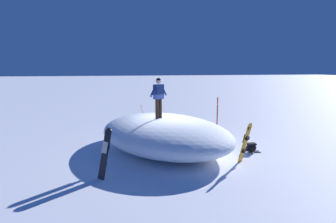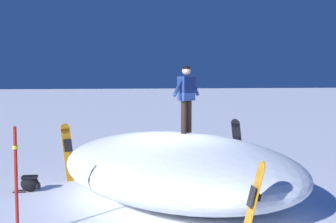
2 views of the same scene
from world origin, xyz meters
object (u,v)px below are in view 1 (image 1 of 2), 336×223
Objects in this scene: snowboard_tertiary_upright at (105,152)px; trail_marker_pole at (217,115)px; backpack_near at (251,148)px; snowboard_primary_upright at (245,142)px; snowboarder_standing at (159,94)px; snowboard_secondary_upright at (144,118)px.

snowboard_tertiary_upright is 7.39m from trail_marker_pole.
snowboard_tertiary_upright reaches higher than backpack_near.
snowboard_primary_upright is at bearing 90.98° from snowboard_tertiary_upright.
snowboarder_standing is 4.19m from snowboard_secondary_upright.
snowboard_secondary_upright is 2.24× the size of backpack_near.
snowboarder_standing is 1.02× the size of snowboard_tertiary_upright.
trail_marker_pole is at bearing 122.80° from snowboarder_standing.
snowboard_tertiary_upright is at bearing -79.03° from backpack_near.
snowboarder_standing is at bearing 133.22° from snowboard_tertiary_upright.
snowboard_primary_upright is 1.05× the size of snowboard_secondary_upright.
snowboard_primary_upright is (1.97, 2.92, -1.67)m from snowboarder_standing.
snowboard_secondary_upright is 4.08m from trail_marker_pole.
snowboard_secondary_upright is at bearing -110.59° from trail_marker_pole.
snowboard_secondary_upright reaches higher than backpack_near.
trail_marker_pole is at bearing 127.01° from snowboard_tertiary_upright.
backpack_near is at bearing 139.82° from snowboard_primary_upright.
snowboard_tertiary_upright is at bearing -52.99° from trail_marker_pole.
trail_marker_pole is at bearing 69.41° from snowboard_secondary_upright.
snowboarder_standing is 2.46× the size of backpack_near.
trail_marker_pole is (-4.36, 0.79, 0.23)m from snowboard_primary_upright.
snowboard_primary_upright is 2.35× the size of backpack_near.
snowboard_secondary_upright is (-3.82, -0.09, -1.71)m from snowboarder_standing.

